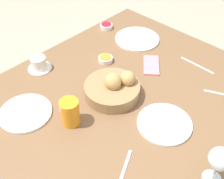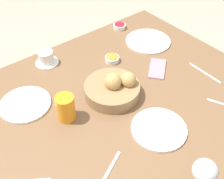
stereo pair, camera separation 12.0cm
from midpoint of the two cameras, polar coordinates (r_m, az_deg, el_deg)
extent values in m
cube|color=brown|center=(1.23, 5.19, -2.37)|extent=(1.24, 1.06, 0.03)
cube|color=brown|center=(2.04, 7.35, 4.79)|extent=(0.06, 0.06, 0.72)
cylinder|color=#99754C|center=(1.21, 2.86, -0.22)|extent=(0.24, 0.24, 0.05)
sphere|color=tan|center=(1.19, 6.24, 1.85)|extent=(0.07, 0.07, 0.07)
sphere|color=tan|center=(1.17, 3.12, 1.50)|extent=(0.07, 0.07, 0.07)
sphere|color=tan|center=(1.17, 3.27, 1.23)|extent=(0.06, 0.06, 0.06)
cylinder|color=white|center=(1.57, 9.58, 9.58)|extent=(0.24, 0.24, 0.01)
cylinder|color=white|center=(1.21, -14.56, -3.03)|extent=(0.22, 0.22, 0.01)
cylinder|color=white|center=(1.11, 12.61, -7.98)|extent=(0.22, 0.22, 0.01)
cylinder|color=orange|center=(1.10, -6.31, -3.88)|extent=(0.07, 0.07, 0.11)
sphere|color=silver|center=(0.91, 22.13, -15.31)|extent=(0.08, 0.08, 0.08)
cylinder|color=white|center=(1.42, -10.68, 5.31)|extent=(0.11, 0.11, 0.01)
cylinder|color=white|center=(1.40, -10.85, 6.38)|extent=(0.07, 0.07, 0.06)
cylinder|color=white|center=(1.67, 3.65, 12.61)|extent=(0.07, 0.07, 0.02)
cylinder|color=#A3192D|center=(1.66, 3.67, 13.03)|extent=(0.06, 0.06, 0.00)
cylinder|color=white|center=(1.40, 2.50, 6.10)|extent=(0.07, 0.07, 0.02)
cylinder|color=#C67F28|center=(1.39, 2.52, 6.57)|extent=(0.06, 0.06, 0.00)
cube|color=#B7B7BC|center=(1.42, 20.67, 3.08)|extent=(0.01, 0.19, 0.00)
cube|color=#B7B7BC|center=(0.99, 2.80, -16.72)|extent=(0.17, 0.09, 0.00)
cube|color=#B7B7BC|center=(1.29, 24.24, -2.89)|extent=(0.07, 0.13, 0.00)
cube|color=pink|center=(1.38, 11.66, 4.06)|extent=(0.16, 0.15, 0.01)
camera|label=1|loc=(0.06, -87.13, 2.67)|focal=45.00mm
camera|label=2|loc=(0.06, 92.87, -2.67)|focal=45.00mm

